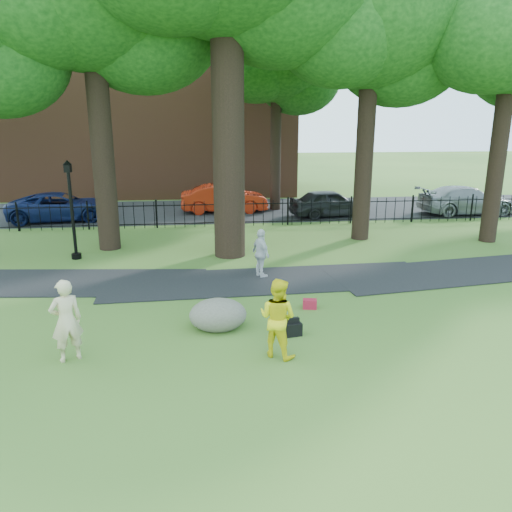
{
  "coord_description": "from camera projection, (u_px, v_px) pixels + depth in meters",
  "views": [
    {
      "loc": [
        -1.01,
        -10.48,
        4.85
      ],
      "look_at": [
        0.39,
        2.0,
        1.34
      ],
      "focal_mm": 35.0,
      "sensor_mm": 36.0,
      "label": 1
    }
  ],
  "objects": [
    {
      "name": "ground",
      "position": [
        249.0,
        336.0,
        11.44
      ],
      "size": [
        120.0,
        120.0,
        0.0
      ],
      "primitive_type": "plane",
      "color": "#385F21",
      "rests_on": "ground"
    },
    {
      "name": "footpath",
      "position": [
        269.0,
        281.0,
        15.28
      ],
      "size": [
        36.07,
        3.85,
        0.03
      ],
      "primitive_type": "cube",
      "rotation": [
        0.0,
        0.0,
        0.03
      ],
      "color": "black",
      "rests_on": "ground"
    },
    {
      "name": "street",
      "position": [
        220.0,
        211.0,
        26.76
      ],
      "size": [
        80.0,
        7.0,
        0.02
      ],
      "primitive_type": "cube",
      "color": "black",
      "rests_on": "ground"
    },
    {
      "name": "iron_fence",
      "position": [
        223.0,
        213.0,
        22.77
      ],
      "size": [
        44.0,
        0.04,
        1.2
      ],
      "color": "black",
      "rests_on": "ground"
    },
    {
      "name": "brick_building",
      "position": [
        151.0,
        99.0,
        32.37
      ],
      "size": [
        18.0,
        8.0,
        12.0
      ],
      "primitive_type": "cube",
      "color": "brown",
      "rests_on": "ground"
    },
    {
      "name": "tree_row",
      "position": [
        239.0,
        19.0,
        17.35
      ],
      "size": [
        26.82,
        7.96,
        12.42
      ],
      "color": "black",
      "rests_on": "ground"
    },
    {
      "name": "woman",
      "position": [
        66.0,
        321.0,
        10.1
      ],
      "size": [
        0.76,
        0.66,
        1.74
      ],
      "primitive_type": "imported",
      "rotation": [
        0.0,
        0.0,
        3.6
      ],
      "color": "beige",
      "rests_on": "ground"
    },
    {
      "name": "man",
      "position": [
        278.0,
        318.0,
        10.31
      ],
      "size": [
        1.04,
        1.01,
        1.69
      ],
      "primitive_type": "imported",
      "rotation": [
        0.0,
        0.0,
        2.5
      ],
      "color": "yellow",
      "rests_on": "ground"
    },
    {
      "name": "pedestrian",
      "position": [
        261.0,
        254.0,
        15.43
      ],
      "size": [
        0.7,
        0.98,
        1.55
      ],
      "primitive_type": "imported",
      "rotation": [
        0.0,
        0.0,
        1.97
      ],
      "color": "silver",
      "rests_on": "ground"
    },
    {
      "name": "boulder",
      "position": [
        218.0,
        313.0,
        11.77
      ],
      "size": [
        1.64,
        1.46,
        0.79
      ],
      "primitive_type": "ellipsoid",
      "rotation": [
        0.0,
        0.0,
        -0.38
      ],
      "color": "#615B51",
      "rests_on": "ground"
    },
    {
      "name": "lamppost",
      "position": [
        72.0,
        212.0,
        17.26
      ],
      "size": [
        0.34,
        0.34,
        3.45
      ],
      "rotation": [
        0.0,
        0.0,
        -0.14
      ],
      "color": "black",
      "rests_on": "ground"
    },
    {
      "name": "backpack",
      "position": [
        292.0,
        329.0,
        11.45
      ],
      "size": [
        0.45,
        0.32,
        0.3
      ],
      "primitive_type": "cube",
      "rotation": [
        0.0,
        0.0,
        0.19
      ],
      "color": "black",
      "rests_on": "ground"
    },
    {
      "name": "red_bag",
      "position": [
        310.0,
        304.0,
        13.07
      ],
      "size": [
        0.4,
        0.29,
        0.25
      ],
      "primitive_type": "cube",
      "rotation": [
        0.0,
        0.0,
        -0.19
      ],
      "color": "maroon",
      "rests_on": "ground"
    },
    {
      "name": "red_sedan",
      "position": [
        224.0,
        198.0,
        26.1
      ],
      "size": [
        4.49,
        1.64,
        1.47
      ],
      "primitive_type": "imported",
      "rotation": [
        0.0,
        0.0,
        1.59
      ],
      "color": "#A5210C",
      "rests_on": "ground"
    },
    {
      "name": "navy_van",
      "position": [
        61.0,
        207.0,
        24.0
      ],
      "size": [
        5.15,
        2.88,
        1.36
      ],
      "primitive_type": "imported",
      "rotation": [
        0.0,
        0.0,
        1.7
      ],
      "color": "#0E1947",
      "rests_on": "ground"
    },
    {
      "name": "grey_car",
      "position": [
        330.0,
        203.0,
        25.03
      ],
      "size": [
        4.22,
        2.17,
        1.37
      ],
      "primitive_type": "imported",
      "rotation": [
        0.0,
        0.0,
        1.71
      ],
      "color": "black",
      "rests_on": "ground"
    },
    {
      "name": "silver_car",
      "position": [
        466.0,
        200.0,
        25.66
      ],
      "size": [
        5.05,
        2.25,
        1.44
      ],
      "primitive_type": "imported",
      "rotation": [
        0.0,
        0.0,
        1.62
      ],
      "color": "gray",
      "rests_on": "ground"
    }
  ]
}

